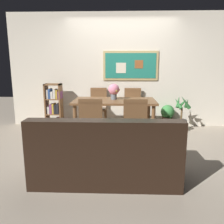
% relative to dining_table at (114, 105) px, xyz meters
% --- Properties ---
extents(ground_plane, '(12.00, 12.00, 0.00)m').
position_rel_dining_table_xyz_m(ground_plane, '(0.13, -0.38, -0.66)').
color(ground_plane, tan).
extents(wall_back_with_painting, '(5.20, 0.14, 2.60)m').
position_rel_dining_table_xyz_m(wall_back_with_painting, '(0.13, 0.98, 0.64)').
color(wall_back_with_painting, beige).
rests_on(wall_back_with_painting, ground_plane).
extents(dining_table, '(1.61, 0.87, 0.76)m').
position_rel_dining_table_xyz_m(dining_table, '(0.00, 0.00, 0.00)').
color(dining_table, brown).
rests_on(dining_table, ground_plane).
extents(dining_chair_far_right, '(0.40, 0.41, 0.91)m').
position_rel_dining_table_xyz_m(dining_chair_far_right, '(0.40, 0.74, -0.13)').
color(dining_chair_far_right, brown).
rests_on(dining_chair_far_right, ground_plane).
extents(dining_chair_far_left, '(0.40, 0.41, 0.91)m').
position_rel_dining_table_xyz_m(dining_chair_far_left, '(-0.39, 0.76, -0.13)').
color(dining_chair_far_left, brown).
rests_on(dining_chair_far_left, ground_plane).
extents(dining_chair_near_left, '(0.40, 0.41, 0.91)m').
position_rel_dining_table_xyz_m(dining_chair_near_left, '(-0.36, -0.78, -0.13)').
color(dining_chair_near_left, brown).
rests_on(dining_chair_near_left, ground_plane).
extents(dining_chair_near_right, '(0.40, 0.41, 0.91)m').
position_rel_dining_table_xyz_m(dining_chair_near_right, '(0.36, -0.78, -0.13)').
color(dining_chair_near_right, brown).
rests_on(dining_chair_near_right, ground_plane).
extents(leather_couch, '(1.80, 0.84, 0.84)m').
position_rel_dining_table_xyz_m(leather_couch, '(-0.06, -1.76, -0.35)').
color(leather_couch, black).
rests_on(leather_couch, ground_plane).
extents(bookshelf, '(0.36, 0.28, 1.03)m').
position_rel_dining_table_xyz_m(bookshelf, '(-1.39, 0.60, -0.17)').
color(bookshelf, brown).
rests_on(bookshelf, ground_plane).
extents(potted_ivy, '(0.31, 0.31, 0.56)m').
position_rel_dining_table_xyz_m(potted_ivy, '(1.21, 0.75, -0.37)').
color(potted_ivy, brown).
rests_on(potted_ivy, ground_plane).
extents(potted_palm, '(0.38, 0.35, 0.82)m').
position_rel_dining_table_xyz_m(potted_palm, '(1.46, 0.48, -0.36)').
color(potted_palm, '#4C4742').
rests_on(potted_palm, ground_plane).
extents(flower_vase, '(0.23, 0.22, 0.31)m').
position_rel_dining_table_xyz_m(flower_vase, '(-0.01, 0.08, 0.28)').
color(flower_vase, slate).
rests_on(flower_vase, dining_table).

